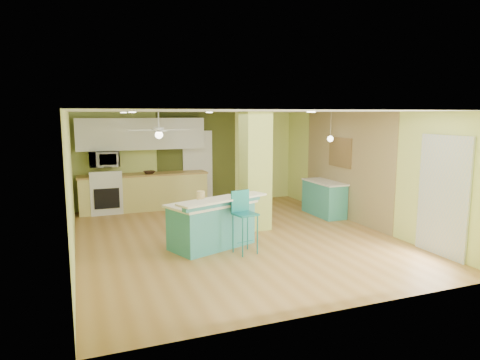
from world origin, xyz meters
name	(u,v)px	position (x,y,z in m)	size (l,w,h in m)	color
floor	(235,238)	(0.00, 0.00, -0.01)	(6.00, 7.00, 0.01)	#A27038
ceiling	(235,111)	(0.00, 0.00, 2.50)	(6.00, 7.00, 0.01)	white
wall_back	(190,159)	(0.00, 3.50, 1.25)	(6.00, 0.01, 2.50)	#D7E77B
wall_front	(336,215)	(0.00, -3.50, 1.25)	(6.00, 0.01, 2.50)	#D7E77B
wall_left	(71,185)	(-3.00, 0.00, 1.25)	(0.01, 7.00, 2.50)	#D7E77B
wall_right	(362,169)	(3.00, 0.00, 1.25)	(0.01, 7.00, 2.50)	#D7E77B
wood_panel	(345,166)	(2.99, 0.60, 1.25)	(0.02, 3.40, 2.50)	#8C7650
olive_accent	(197,158)	(0.20, 3.49, 1.25)	(2.20, 0.02, 2.50)	#454C1E
interior_door	(198,168)	(0.20, 3.46, 1.00)	(0.82, 0.05, 2.00)	white
french_door	(443,196)	(2.97, -2.30, 1.05)	(0.04, 1.08, 2.10)	silver
column	(255,171)	(0.65, 0.50, 1.25)	(0.55, 0.55, 2.50)	#B2C159
kitchen_run	(144,192)	(-1.30, 3.20, 0.47)	(3.25, 0.63, 0.94)	#D7CB70
stove	(106,195)	(-2.25, 3.19, 0.46)	(0.76, 0.66, 1.08)	silver
upper_cabinets	(142,134)	(-1.30, 3.32, 1.95)	(3.20, 0.34, 0.80)	white
microwave	(104,159)	(-2.25, 3.20, 1.35)	(0.70, 0.48, 0.39)	white
ceiling_fan	(159,131)	(-1.10, 2.00, 2.08)	(1.41, 1.41, 0.61)	silver
pendant_lamp	(330,139)	(2.65, 0.75, 1.88)	(0.14, 0.14, 0.69)	white
wall_decor	(340,152)	(2.96, 0.80, 1.55)	(0.03, 0.90, 0.70)	brown
peninsula	(212,223)	(-0.60, -0.41, 0.45)	(1.94, 1.51, 0.97)	teal
bar_stool	(243,212)	(-0.19, -0.92, 0.75)	(0.44, 0.44, 1.11)	#1B747D
side_counter	(324,198)	(2.70, 1.03, 0.42)	(0.55, 1.30, 0.84)	teal
fruit_bowl	(149,172)	(-1.17, 3.12, 0.98)	(0.29, 0.29, 0.07)	#331F15
canister	(201,196)	(-0.76, -0.21, 0.94)	(0.15, 0.15, 0.19)	gold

